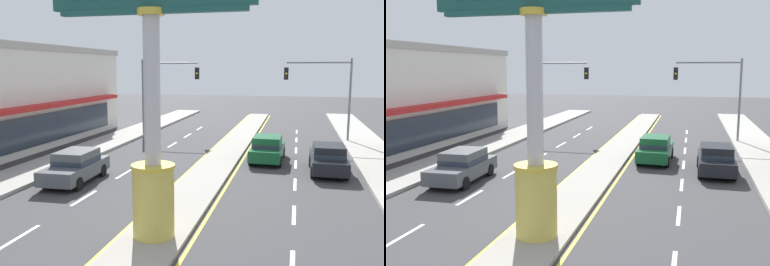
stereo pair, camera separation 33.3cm
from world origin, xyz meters
The scene contains 9 objects.
median_strip centered at (0.00, 18.00, 0.07)m, with size 2.12×52.00×0.14m, color gray.
sidewalk_left centered at (-9.13, 16.00, 0.09)m, with size 2.94×60.00×0.18m, color #9E9B93.
lane_markings centered at (0.00, 16.65, 0.00)m, with size 8.86×52.00×0.01m.
district_sign centered at (0.00, 5.67, 4.24)m, with size 6.35×1.39×8.73m.
traffic_light_left_side centered at (-6.29, 26.37, 4.25)m, with size 4.86×0.46×6.20m.
traffic_light_right_side centered at (6.29, 26.36, 4.25)m, with size 4.86×0.46×6.20m.
sedan_near_right_lane centered at (-6.01, 11.52, 0.79)m, with size 1.95×4.36×1.53m.
sedan_far_right_lane centered at (6.01, 16.30, 0.79)m, with size 1.86×4.31×1.53m.
sedan_near_left_lane centered at (2.71, 18.44, 0.79)m, with size 1.95×4.36×1.53m.
Camera 2 is at (4.66, -6.61, 5.47)m, focal length 39.82 mm.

